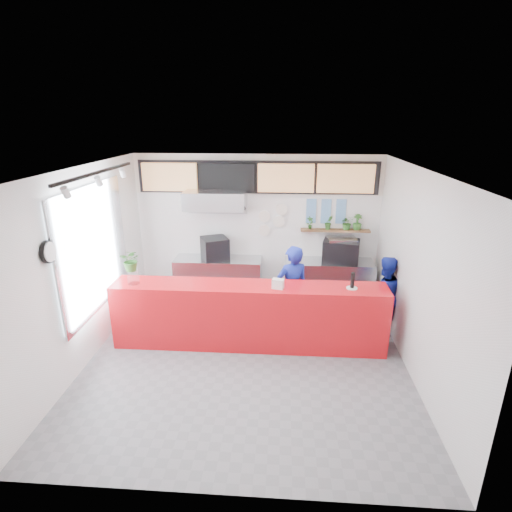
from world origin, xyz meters
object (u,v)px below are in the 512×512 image
at_px(panini_oven, 215,248).
at_px(pepper_mill, 353,280).
at_px(staff_right, 383,295).
at_px(service_counter, 249,315).
at_px(staff_center, 292,290).
at_px(espresso_machine, 341,251).

bearing_deg(panini_oven, pepper_mill, -60.59).
bearing_deg(staff_right, service_counter, 0.81).
xyz_separation_m(staff_center, pepper_mill, (0.94, -0.48, 0.42)).
height_order(panini_oven, espresso_machine, espresso_machine).
xyz_separation_m(service_counter, panini_oven, (-0.86, 1.80, 0.57)).
distance_m(service_counter, panini_oven, 2.07).
height_order(espresso_machine, pepper_mill, pepper_mill).
bearing_deg(service_counter, pepper_mill, -0.53).
xyz_separation_m(panini_oven, staff_right, (3.18, -1.19, -0.41)).
relative_size(espresso_machine, pepper_mill, 2.79).
bearing_deg(service_counter, staff_right, 14.58).
height_order(panini_oven, pepper_mill, pepper_mill).
bearing_deg(staff_center, espresso_machine, -150.97).
distance_m(service_counter, pepper_mill, 1.79).
bearing_deg(espresso_machine, pepper_mill, -80.06).
relative_size(service_counter, staff_center, 2.75).
bearing_deg(staff_right, staff_center, -8.93).
distance_m(service_counter, staff_center, 0.90).
xyz_separation_m(service_counter, staff_center, (0.71, 0.47, 0.27)).
bearing_deg(panini_oven, service_counter, -89.29).
distance_m(espresso_machine, pepper_mill, 1.82).
height_order(espresso_machine, staff_center, staff_center).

